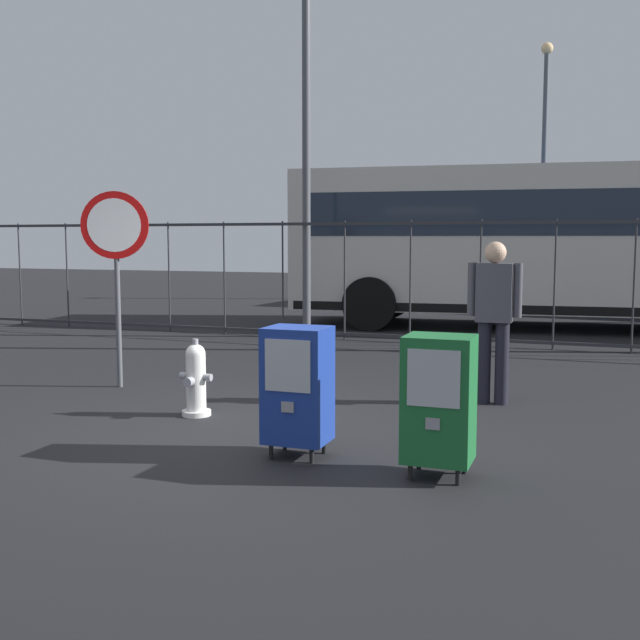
{
  "coord_description": "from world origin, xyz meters",
  "views": [
    {
      "loc": [
        2.85,
        -5.85,
        1.7
      ],
      "look_at": [
        0.3,
        1.2,
        0.9
      ],
      "focal_mm": 42.98,
      "sensor_mm": 36.0,
      "label": 1
    }
  ],
  "objects_px": {
    "pedestrian": "(494,313)",
    "street_light_near_right": "(544,153)",
    "newspaper_box_primary": "(439,399)",
    "newspaper_box_secondary": "(298,385)",
    "street_light_far_right": "(306,104)",
    "bus_near": "(575,238)",
    "stop_sign": "(116,247)",
    "fire_hydrant": "(196,380)"
  },
  "relations": [
    {
      "from": "bus_near",
      "to": "street_light_near_right",
      "type": "bearing_deg",
      "value": 92.93
    },
    {
      "from": "pedestrian",
      "to": "fire_hydrant",
      "type": "bearing_deg",
      "value": -149.8
    },
    {
      "from": "fire_hydrant",
      "to": "newspaper_box_secondary",
      "type": "xyz_separation_m",
      "value": [
        1.43,
        -0.96,
        0.22
      ]
    },
    {
      "from": "stop_sign",
      "to": "street_light_far_right",
      "type": "distance_m",
      "value": 5.49
    },
    {
      "from": "street_light_near_right",
      "to": "stop_sign",
      "type": "bearing_deg",
      "value": -103.82
    },
    {
      "from": "fire_hydrant",
      "to": "newspaper_box_secondary",
      "type": "height_order",
      "value": "newspaper_box_secondary"
    },
    {
      "from": "stop_sign",
      "to": "street_light_near_right",
      "type": "height_order",
      "value": "street_light_near_right"
    },
    {
      "from": "street_light_far_right",
      "to": "street_light_near_right",
      "type": "bearing_deg",
      "value": 71.87
    },
    {
      "from": "pedestrian",
      "to": "bus_near",
      "type": "bearing_deg",
      "value": 85.58
    },
    {
      "from": "stop_sign",
      "to": "street_light_far_right",
      "type": "bearing_deg",
      "value": 85.2
    },
    {
      "from": "street_light_near_right",
      "to": "street_light_far_right",
      "type": "height_order",
      "value": "street_light_near_right"
    },
    {
      "from": "newspaper_box_primary",
      "to": "newspaper_box_secondary",
      "type": "xyz_separation_m",
      "value": [
        -1.14,
        0.15,
        0.0
      ]
    },
    {
      "from": "newspaper_box_primary",
      "to": "stop_sign",
      "type": "height_order",
      "value": "stop_sign"
    },
    {
      "from": "street_light_far_right",
      "to": "pedestrian",
      "type": "bearing_deg",
      "value": -49.61
    },
    {
      "from": "fire_hydrant",
      "to": "newspaper_box_secondary",
      "type": "bearing_deg",
      "value": -33.89
    },
    {
      "from": "fire_hydrant",
      "to": "street_light_near_right",
      "type": "relative_size",
      "value": 0.11
    },
    {
      "from": "pedestrian",
      "to": "street_light_near_right",
      "type": "distance_m",
      "value": 14.57
    },
    {
      "from": "fire_hydrant",
      "to": "street_light_far_right",
      "type": "height_order",
      "value": "street_light_far_right"
    },
    {
      "from": "street_light_far_right",
      "to": "newspaper_box_secondary",
      "type": "bearing_deg",
      "value": -69.63
    },
    {
      "from": "newspaper_box_primary",
      "to": "street_light_near_right",
      "type": "relative_size",
      "value": 0.15
    },
    {
      "from": "fire_hydrant",
      "to": "bus_near",
      "type": "distance_m",
      "value": 9.45
    },
    {
      "from": "stop_sign",
      "to": "pedestrian",
      "type": "bearing_deg",
      "value": 7.72
    },
    {
      "from": "stop_sign",
      "to": "bus_near",
      "type": "bearing_deg",
      "value": 58.99
    },
    {
      "from": "street_light_far_right",
      "to": "bus_near",
      "type": "bearing_deg",
      "value": 33.9
    },
    {
      "from": "newspaper_box_secondary",
      "to": "bus_near",
      "type": "distance_m",
      "value": 9.98
    },
    {
      "from": "newspaper_box_primary",
      "to": "newspaper_box_secondary",
      "type": "bearing_deg",
      "value": 172.58
    },
    {
      "from": "stop_sign",
      "to": "pedestrian",
      "type": "distance_m",
      "value": 4.24
    },
    {
      "from": "pedestrian",
      "to": "street_light_far_right",
      "type": "distance_m",
      "value": 6.5
    },
    {
      "from": "newspaper_box_primary",
      "to": "fire_hydrant",
      "type": "bearing_deg",
      "value": 156.61
    },
    {
      "from": "newspaper_box_secondary",
      "to": "stop_sign",
      "type": "distance_m",
      "value": 3.68
    },
    {
      "from": "fire_hydrant",
      "to": "street_light_near_right",
      "type": "distance_m",
      "value": 16.31
    },
    {
      "from": "fire_hydrant",
      "to": "newspaper_box_secondary",
      "type": "relative_size",
      "value": 0.73
    },
    {
      "from": "street_light_near_right",
      "to": "street_light_far_right",
      "type": "xyz_separation_m",
      "value": [
        -3.22,
        -9.84,
        -0.1
      ]
    },
    {
      "from": "newspaper_box_secondary",
      "to": "street_light_far_right",
      "type": "distance_m",
      "value": 8.07
    },
    {
      "from": "bus_near",
      "to": "street_light_far_right",
      "type": "height_order",
      "value": "street_light_far_right"
    },
    {
      "from": "fire_hydrant",
      "to": "pedestrian",
      "type": "bearing_deg",
      "value": 30.2
    },
    {
      "from": "street_light_near_right",
      "to": "newspaper_box_primary",
      "type": "bearing_deg",
      "value": -88.42
    },
    {
      "from": "fire_hydrant",
      "to": "stop_sign",
      "type": "relative_size",
      "value": 0.33
    },
    {
      "from": "newspaper_box_primary",
      "to": "bus_near",
      "type": "distance_m",
      "value": 9.99
    },
    {
      "from": "bus_near",
      "to": "street_light_near_right",
      "type": "relative_size",
      "value": 1.53
    },
    {
      "from": "newspaper_box_secondary",
      "to": "pedestrian",
      "type": "height_order",
      "value": "pedestrian"
    },
    {
      "from": "bus_near",
      "to": "street_light_near_right",
      "type": "height_order",
      "value": "street_light_near_right"
    }
  ]
}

